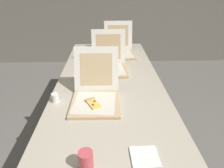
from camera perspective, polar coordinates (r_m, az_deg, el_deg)
name	(u,v)px	position (r m, az deg, el deg)	size (l,w,h in m)	color
table	(109,85)	(1.85, -0.78, -0.24)	(0.96, 2.39, 0.74)	#BCB29E
pizza_box_front	(95,95)	(1.51, -4.79, -3.29)	(0.37, 0.50, 0.36)	tan
pizza_box_middle	(109,65)	(2.05, -0.85, 5.56)	(0.37, 0.45, 0.37)	tan
pizza_box_back	(119,50)	(2.50, 2.14, 9.74)	(0.38, 0.46, 0.37)	tan
cup_white_far	(86,62)	(2.19, -7.55, 6.30)	(0.06, 0.06, 0.07)	white
cup_white_near_left	(55,98)	(1.57, -16.07, -3.80)	(0.06, 0.06, 0.07)	white
cup_printed_front	(86,160)	(1.04, -7.54, -20.97)	(0.07, 0.07, 0.10)	#D14C56
napkin_pile	(145,156)	(1.13, 9.48, -19.78)	(0.15, 0.16, 0.01)	white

